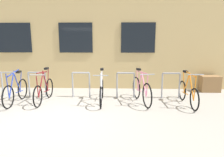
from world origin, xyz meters
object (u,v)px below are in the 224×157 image
Objects in this scene: bicycle_orange at (188,92)px; planter_box at (210,84)px; bicycle_pink at (141,90)px; bicycle_maroon at (44,90)px; bicycle_blue at (16,91)px; bicycle_silver at (102,91)px.

bicycle_orange is 2.08m from planter_box.
bicycle_pink is 3.05m from bicycle_maroon.
bicycle_pink is 1.02× the size of bicycle_orange.
bicycle_orange is (1.38, -0.16, -0.03)m from bicycle_pink.
bicycle_pink is 2.44× the size of planter_box.
bicycle_blue is at bearing -176.90° from bicycle_pink.
bicycle_pink is at bearing 0.77° from bicycle_maroon.
bicycle_maroon reaches higher than planter_box.
bicycle_pink is 1.00× the size of bicycle_silver.
planter_box is (1.34, 1.59, -0.07)m from bicycle_orange.
planter_box is at bearing 14.03° from bicycle_blue.
bicycle_silver is at bearing 177.41° from bicycle_orange.
bicycle_silver is at bearing 0.12° from bicycle_maroon.
bicycle_maroon is 5.96m from planter_box.
bicycle_maroon is (-3.05, -0.04, -0.02)m from bicycle_pink.
bicycle_orange is at bearing -6.44° from bicycle_pink.
bicycle_blue is at bearing -168.37° from bicycle_maroon.
bicycle_blue is 2.35× the size of planter_box.
bicycle_maroon is 2.42× the size of planter_box.
bicycle_silver is (2.63, 0.17, -0.01)m from bicycle_blue.
bicycle_silver is 4.22m from planter_box.
bicycle_orange is at bearing -2.59° from bicycle_silver.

